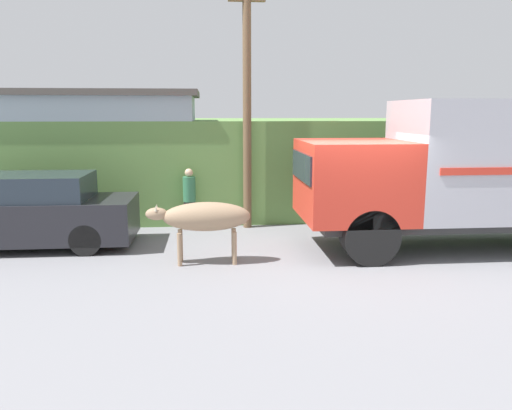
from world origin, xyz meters
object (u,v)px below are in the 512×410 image
at_px(brown_cow, 204,217).
at_px(utility_pole, 247,97).
at_px(cargo_truck, 480,168).
at_px(parked_suv, 26,212).
at_px(pedestrian_on_hill, 189,196).

distance_m(brown_cow, utility_pole, 3.99).
height_order(cargo_truck, brown_cow, cargo_truck).
xyz_separation_m(cargo_truck, parked_suv, (-9.72, 0.94, -0.97)).
xyz_separation_m(cargo_truck, brown_cow, (-5.84, -0.56, -0.84)).
xyz_separation_m(pedestrian_on_hill, utility_pole, (1.47, 0.10, 2.44)).
relative_size(parked_suv, pedestrian_on_hill, 3.02).
bearing_deg(cargo_truck, utility_pole, 151.85).
height_order(cargo_truck, parked_suv, cargo_truck).
bearing_deg(utility_pole, cargo_truck, -27.32).
bearing_deg(parked_suv, utility_pole, 14.53).
height_order(parked_suv, utility_pole, utility_pole).
relative_size(brown_cow, parked_suv, 0.43).
distance_m(parked_suv, pedestrian_on_hill, 3.76).
bearing_deg(brown_cow, utility_pole, 61.18).
bearing_deg(pedestrian_on_hill, utility_pole, -167.60).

